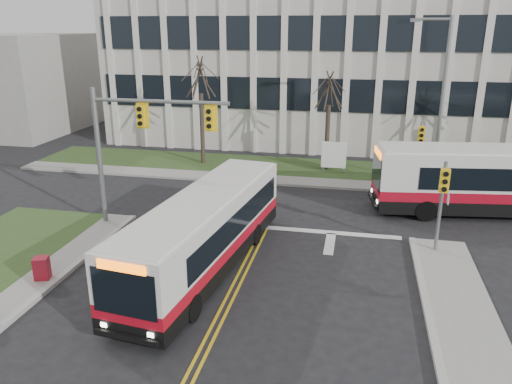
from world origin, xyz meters
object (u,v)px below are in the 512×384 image
object	(u,v)px
directory_sign	(334,155)
bus_cross	(503,182)
streetlight	(440,94)
newspaper_box_red	(42,270)
bus_main	(205,234)

from	to	relation	value
directory_sign	bus_cross	size ratio (longest dim) A/B	0.17
streetlight	newspaper_box_red	bearing A→B (deg)	-135.51
directory_sign	bus_main	distance (m)	14.22
newspaper_box_red	bus_main	bearing A→B (deg)	4.88
directory_sign	bus_main	xyz separation A→B (m)	(-3.91, -13.67, 0.24)
newspaper_box_red	bus_cross	bearing A→B (deg)	13.79
streetlight	directory_sign	xyz separation A→B (m)	(-5.53, 1.30, -4.02)
bus_cross	newspaper_box_red	size ratio (longest dim) A/B	12.57
streetlight	bus_main	size ratio (longest dim) A/B	0.87
newspaper_box_red	streetlight	bearing A→B (deg)	27.19
bus_cross	bus_main	bearing A→B (deg)	-63.28
bus_main	bus_cross	size ratio (longest dim) A/B	0.89
bus_main	bus_cross	bearing A→B (deg)	41.64
bus_main	directory_sign	bearing A→B (deg)	81.09
streetlight	bus_cross	world-z (taller)	streetlight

